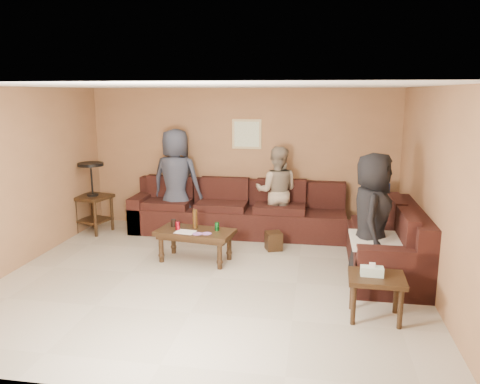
{
  "coord_description": "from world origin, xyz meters",
  "views": [
    {
      "loc": [
        1.35,
        -5.72,
        2.42
      ],
      "look_at": [
        0.25,
        0.85,
        1.0
      ],
      "focal_mm": 35.0,
      "sensor_mm": 36.0,
      "label": 1
    }
  ],
  "objects": [
    {
      "name": "room",
      "position": [
        0.0,
        0.0,
        1.66
      ],
      "size": [
        5.6,
        5.5,
        2.5
      ],
      "color": "#B1AB96",
      "rests_on": "ground"
    },
    {
      "name": "sectional_sofa",
      "position": [
        0.81,
        1.52,
        0.33
      ],
      "size": [
        4.65,
        2.9,
        0.97
      ],
      "color": "#341511",
      "rests_on": "ground"
    },
    {
      "name": "coffee_table",
      "position": [
        -0.37,
        0.6,
        0.39
      ],
      "size": [
        1.18,
        0.71,
        0.74
      ],
      "rotation": [
        0.0,
        0.0,
        -0.15
      ],
      "color": "#321F10",
      "rests_on": "ground"
    },
    {
      "name": "end_table_left",
      "position": [
        -2.51,
        1.72,
        0.65
      ],
      "size": [
        0.66,
        0.66,
        1.23
      ],
      "rotation": [
        0.0,
        0.0,
        -0.25
      ],
      "color": "#321F10",
      "rests_on": "ground"
    },
    {
      "name": "side_table_right",
      "position": [
        2.01,
        -0.83,
        0.42
      ],
      "size": [
        0.61,
        0.51,
        0.64
      ],
      "rotation": [
        0.0,
        0.0,
        -0.03
      ],
      "color": "#321F10",
      "rests_on": "ground"
    },
    {
      "name": "waste_bin",
      "position": [
        0.71,
        1.27,
        0.14
      ],
      "size": [
        0.31,
        0.31,
        0.29
      ],
      "primitive_type": "cube",
      "rotation": [
        0.0,
        0.0,
        0.36
      ],
      "color": "#321F10",
      "rests_on": "ground"
    },
    {
      "name": "wall_art",
      "position": [
        0.1,
        2.48,
        1.7
      ],
      "size": [
        0.52,
        0.04,
        0.52
      ],
      "color": "tan",
      "rests_on": "ground"
    },
    {
      "name": "person_left",
      "position": [
        -1.08,
        2.03,
        0.91
      ],
      "size": [
        0.95,
        0.68,
        1.82
      ],
      "primitive_type": "imported",
      "rotation": [
        0.0,
        0.0,
        3.03
      ],
      "color": "#303543",
      "rests_on": "ground"
    },
    {
      "name": "person_middle",
      "position": [
        0.68,
        2.07,
        0.77
      ],
      "size": [
        0.75,
        0.59,
        1.54
      ],
      "primitive_type": "imported",
      "rotation": [
        0.0,
        0.0,
        3.14
      ],
      "color": "gray",
      "rests_on": "ground"
    },
    {
      "name": "person_right",
      "position": [
        2.06,
        0.27,
        0.84
      ],
      "size": [
        0.65,
        0.89,
        1.69
      ],
      "primitive_type": "imported",
      "rotation": [
        0.0,
        0.0,
        1.43
      ],
      "color": "black",
      "rests_on": "ground"
    }
  ]
}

